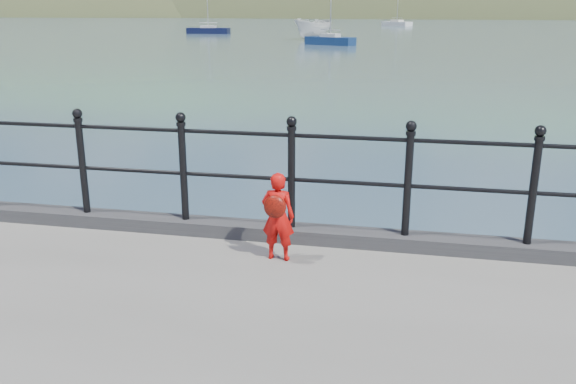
% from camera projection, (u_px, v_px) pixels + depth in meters
% --- Properties ---
extents(ground, '(600.00, 600.00, 0.00)m').
position_uv_depth(ground, '(244.00, 310.00, 7.14)').
color(ground, '#2D4251').
rests_on(ground, ground).
extents(kerb, '(60.00, 0.30, 0.15)m').
position_uv_depth(kerb, '(238.00, 229.00, 6.68)').
color(kerb, '#28282B').
rests_on(kerb, quay).
extents(railing, '(18.11, 0.11, 1.20)m').
position_uv_depth(railing, '(236.00, 163.00, 6.46)').
color(railing, black).
rests_on(railing, kerb).
extents(far_shore, '(830.00, 200.00, 156.00)m').
position_uv_depth(far_shore, '(513.00, 76.00, 230.52)').
color(far_shore, '#333A21').
rests_on(far_shore, ground).
extents(child, '(0.33, 0.30, 0.89)m').
position_uv_depth(child, '(278.00, 216.00, 5.95)').
color(child, red).
rests_on(child, quay).
extents(launch_white, '(4.39, 5.83, 2.12)m').
position_uv_depth(launch_white, '(313.00, 29.00, 62.42)').
color(launch_white, silver).
rests_on(launch_white, ground).
extents(sailboat_port, '(4.72, 3.20, 6.79)m').
position_uv_depth(sailboat_port, '(330.00, 41.00, 53.90)').
color(sailboat_port, navy).
rests_on(sailboat_port, ground).
extents(sailboat_deep, '(5.27, 5.18, 8.48)m').
position_uv_depth(sailboat_deep, '(397.00, 24.00, 102.21)').
color(sailboat_deep, silver).
rests_on(sailboat_deep, ground).
extents(sailboat_left, '(5.22, 1.69, 7.51)m').
position_uv_depth(sailboat_left, '(208.00, 31.00, 74.94)').
color(sailboat_left, black).
rests_on(sailboat_left, ground).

